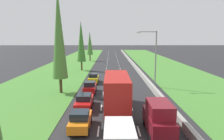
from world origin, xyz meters
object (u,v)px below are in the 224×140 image
Objects in this scene: maroon_van_right_lane at (159,118)px; poplar_tree_third at (81,41)px; red_hatchback_left_lane at (90,87)px; poplar_tree_fourth at (90,43)px; red_box_truck_centre_lane at (116,92)px; red_sedan_left_lane_third at (84,101)px; orange_hatchback_left_lane at (80,120)px; street_light_mast at (154,55)px; yellow_hatchback_left_lane at (93,78)px; poplar_tree_second at (59,34)px.

poplar_tree_third is at bearing 108.04° from maroon_van_right_lane.
red_hatchback_left_lane is 41.54m from poplar_tree_fourth.
red_sedan_left_lane_third is at bearing 159.38° from red_box_truck_centre_lane.
red_sedan_left_lane_third is 0.48× the size of red_box_truck_centre_lane.
street_light_mast is at bearing 58.63° from orange_hatchback_left_lane.
red_hatchback_left_lane is 0.80× the size of maroon_van_right_lane.
red_sedan_left_lane_third is 13.21m from yellow_hatchback_left_lane.
poplar_tree_third reaches higher than poplar_tree_fourth.
poplar_tree_fourth reaches higher than red_sedan_left_lane_third.
poplar_tree_second is 1.48× the size of poplar_tree_fourth.
maroon_van_right_lane is (6.97, -13.05, 0.56)m from red_hatchback_left_lane.
maroon_van_right_lane is 18.64m from poplar_tree_second.
red_box_truck_centre_lane is at bearing -45.37° from poplar_tree_second.
red_hatchback_left_lane and yellow_hatchback_left_lane have the same top height.
red_box_truck_centre_lane is 2.41× the size of yellow_hatchback_left_lane.
red_hatchback_left_lane is 0.43× the size of street_light_mast.
orange_hatchback_left_lane and yellow_hatchback_left_lane have the same top height.
orange_hatchback_left_lane is 0.33× the size of poplar_tree_third.
maroon_van_right_lane is at bearing -99.80° from street_light_mast.
orange_hatchback_left_lane is at bearing -121.37° from street_light_mast.
red_box_truck_centre_lane is at bearing 122.78° from maroon_van_right_lane.
poplar_tree_second is 41.00m from poplar_tree_fourth.
orange_hatchback_left_lane is at bearing -86.30° from red_sedan_left_lane_third.
poplar_tree_second is at bearing 130.41° from maroon_van_right_lane.
yellow_hatchback_left_lane is at bearing -74.10° from poplar_tree_third.
poplar_tree_fourth is at bearing 89.68° from poplar_tree_second.
red_box_truck_centre_lane is 1.04× the size of street_light_mast.
red_sedan_left_lane_third is 0.38× the size of poplar_tree_third.
yellow_hatchback_left_lane is 0.26× the size of poplar_tree_second.
poplar_tree_second reaches higher than red_hatchback_left_lane.
poplar_tree_third is (-4.04, 20.73, 6.18)m from red_hatchback_left_lane.
red_box_truck_centre_lane is 0.94× the size of poplar_tree_fourth.
red_hatchback_left_lane is 22.01m from poplar_tree_third.
red_sedan_left_lane_third is at bearing -134.67° from street_light_mast.
red_sedan_left_lane_third is (-0.36, 5.59, -0.02)m from orange_hatchback_left_lane.
street_light_mast is (9.83, 9.94, 4.42)m from red_sedan_left_lane_third.
maroon_van_right_lane is (7.01, -19.78, 0.56)m from yellow_hatchback_left_lane.
red_sedan_left_lane_third is at bearing -81.59° from poplar_tree_third.
red_sedan_left_lane_third is 1.15× the size of red_hatchback_left_lane.
yellow_hatchback_left_lane is (-3.66, 14.58, -1.35)m from red_box_truck_centre_lane.
red_sedan_left_lane_third is at bearing 93.70° from orange_hatchback_left_lane.
poplar_tree_third is at bearing 104.99° from red_box_truck_centre_lane.
orange_hatchback_left_lane is 0.41× the size of red_box_truck_centre_lane.
red_box_truck_centre_lane is 12.79m from poplar_tree_second.
poplar_tree_second reaches higher than poplar_tree_third.
maroon_van_right_lane is at bearing -78.54° from poplar_tree_fourth.
maroon_van_right_lane is (3.35, -5.20, -0.78)m from red_box_truck_centre_lane.
poplar_tree_fourth is (-7.61, 48.87, 3.87)m from red_box_truck_centre_lane.
red_hatchback_left_lane is 0.33× the size of poplar_tree_third.
poplar_tree_second is (-4.23, 0.09, 7.60)m from red_hatchback_left_lane.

